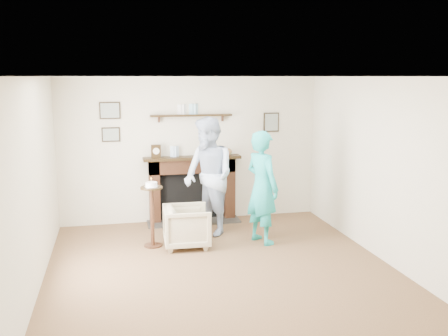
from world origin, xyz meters
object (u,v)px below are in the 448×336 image
Objects in this scene: man at (209,233)px; pedestal_table at (152,204)px; woman at (261,242)px; armchair at (187,246)px.

pedestal_table reaches higher than man.
man is 1.10× the size of woman.
woman is 1.65× the size of pedestal_table.
pedestal_table reaches higher than woman.
armchair is at bearing -13.31° from pedestal_table.
armchair is 0.36× the size of man.
pedestal_table reaches higher than armchair.
pedestal_table is at bearing -88.69° from man.
armchair is 0.70m from man.
armchair is 0.65× the size of pedestal_table.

